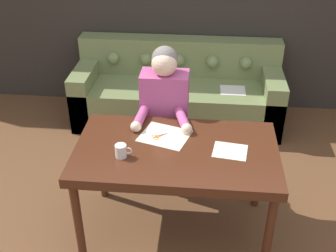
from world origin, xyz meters
TOP-DOWN VIEW (x-y plane):
  - ground_plane at (0.00, 0.00)m, footprint 16.00×16.00m
  - dining_table at (-0.07, 0.08)m, footprint 1.38×0.81m
  - couch at (-0.18, 1.77)m, footprint 2.16×0.79m
  - person at (-0.20, 0.64)m, footprint 0.45×0.56m
  - pattern_paper_main at (-0.16, 0.22)m, footprint 0.40×0.36m
  - pattern_paper_offcut at (0.30, 0.08)m, footprint 0.25×0.22m
  - scissors at (-0.19, 0.22)m, footprint 0.18×0.15m
  - mug at (-0.42, -0.05)m, footprint 0.11×0.08m

SIDE VIEW (x-z plane):
  - ground_plane at x=0.00m, z-range 0.00..0.00m
  - couch at x=-0.18m, z-range -0.11..0.73m
  - person at x=-0.20m, z-range 0.00..1.26m
  - dining_table at x=-0.07m, z-range 0.30..1.06m
  - pattern_paper_main at x=-0.16m, z-range 0.76..0.76m
  - pattern_paper_offcut at x=0.30m, z-range 0.76..0.76m
  - scissors at x=-0.19m, z-range 0.76..0.77m
  - mug at x=-0.42m, z-range 0.76..0.85m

